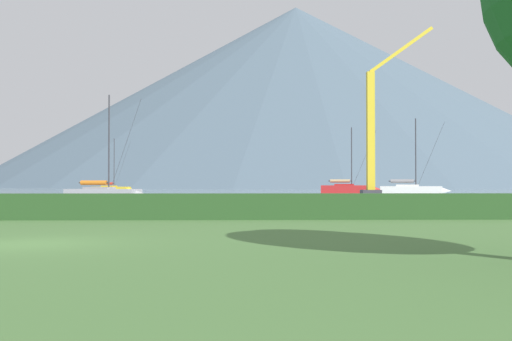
{
  "coord_description": "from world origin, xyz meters",
  "views": [
    {
      "loc": [
        5.4,
        -16.37,
        1.53
      ],
      "look_at": [
        6.91,
        43.95,
        2.7
      ],
      "focal_mm": 45.39,
      "sensor_mm": 36.0,
      "label": 1
    }
  ],
  "objects_px": {
    "sailboat_slip_4": "(104,194)",
    "sailboat_slip_3": "(112,189)",
    "sailboat_slip_2": "(412,190)",
    "dock_crane": "(373,140)",
    "sailboat_slip_5": "(348,189)"
  },
  "relations": [
    {
      "from": "dock_crane",
      "to": "sailboat_slip_2",
      "type": "bearing_deg",
      "value": 54.32
    },
    {
      "from": "sailboat_slip_3",
      "to": "sailboat_slip_4",
      "type": "height_order",
      "value": "sailboat_slip_4"
    },
    {
      "from": "sailboat_slip_2",
      "to": "dock_crane",
      "type": "height_order",
      "value": "dock_crane"
    },
    {
      "from": "sailboat_slip_5",
      "to": "dock_crane",
      "type": "bearing_deg",
      "value": -81.96
    },
    {
      "from": "sailboat_slip_2",
      "to": "sailboat_slip_5",
      "type": "distance_m",
      "value": 16.82
    },
    {
      "from": "sailboat_slip_2",
      "to": "dock_crane",
      "type": "relative_size",
      "value": 0.51
    },
    {
      "from": "sailboat_slip_4",
      "to": "sailboat_slip_3",
      "type": "bearing_deg",
      "value": 116.41
    },
    {
      "from": "sailboat_slip_4",
      "to": "dock_crane",
      "type": "distance_m",
      "value": 29.55
    },
    {
      "from": "sailboat_slip_2",
      "to": "dock_crane",
      "type": "distance_m",
      "value": 12.54
    },
    {
      "from": "sailboat_slip_5",
      "to": "sailboat_slip_3",
      "type": "bearing_deg",
      "value": 176.0
    },
    {
      "from": "sailboat_slip_4",
      "to": "sailboat_slip_5",
      "type": "relative_size",
      "value": 0.95
    },
    {
      "from": "sailboat_slip_3",
      "to": "sailboat_slip_2",
      "type": "bearing_deg",
      "value": -18.35
    },
    {
      "from": "sailboat_slip_3",
      "to": "sailboat_slip_5",
      "type": "height_order",
      "value": "sailboat_slip_5"
    },
    {
      "from": "sailboat_slip_3",
      "to": "sailboat_slip_4",
      "type": "relative_size",
      "value": 0.95
    },
    {
      "from": "sailboat_slip_2",
      "to": "sailboat_slip_4",
      "type": "relative_size",
      "value": 1.02
    }
  ]
}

